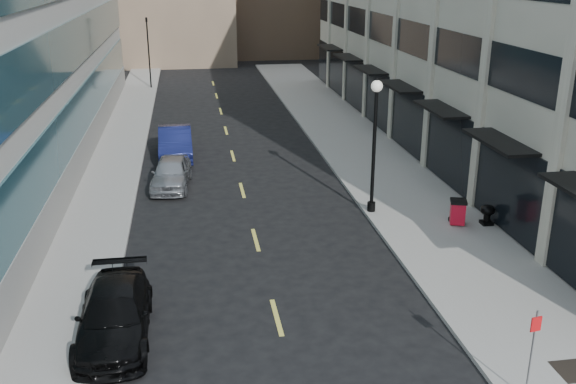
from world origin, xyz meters
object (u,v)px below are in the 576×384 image
object	(u,v)px
car_silver_sedan	(171,173)
lamppost	(375,135)
car_blue_sedan	(175,143)
urn_planter	(487,213)
sign_post	(533,343)
car_black_pickup	(114,315)
traffic_signal	(147,22)
trash_bin	(458,211)

from	to	relation	value
car_silver_sedan	lamppost	distance (m)	10.40
car_blue_sedan	urn_planter	distance (m)	17.80
car_blue_sedan	sign_post	world-z (taller)	sign_post
sign_post	car_silver_sedan	bearing A→B (deg)	107.38
car_black_pickup	sign_post	distance (m)	11.39
car_silver_sedan	traffic_signal	bearing A→B (deg)	100.07
lamppost	sign_post	world-z (taller)	lamppost
car_silver_sedan	car_blue_sedan	world-z (taller)	car_blue_sedan
car_blue_sedan	urn_planter	world-z (taller)	car_blue_sedan
car_black_pickup	urn_planter	size ratio (longest dim) A/B	5.96
traffic_signal	car_black_pickup	size ratio (longest dim) A/B	1.39
car_black_pickup	urn_planter	distance (m)	15.65
car_silver_sedan	sign_post	world-z (taller)	sign_post
car_silver_sedan	trash_bin	world-z (taller)	car_silver_sedan
car_blue_sedan	sign_post	xyz separation A→B (m)	(8.75, -23.15, 0.86)
car_silver_sedan	car_black_pickup	bearing A→B (deg)	-90.61
car_silver_sedan	trash_bin	xyz separation A→B (m)	(11.75, -7.02, -0.02)
car_silver_sedan	lamppost	xyz separation A→B (m)	(8.66, -5.00, 2.84)
car_silver_sedan	trash_bin	distance (m)	13.69
car_blue_sedan	lamppost	size ratio (longest dim) A/B	0.89
car_black_pickup	sign_post	xyz separation A→B (m)	(10.35, -4.64, 0.99)
traffic_signal	urn_planter	world-z (taller)	traffic_signal
car_black_pickup	sign_post	world-z (taller)	sign_post
car_blue_sedan	sign_post	distance (m)	24.76
car_blue_sedan	lamppost	xyz separation A→B (m)	(8.50, -10.14, 2.72)
traffic_signal	car_silver_sedan	world-z (taller)	traffic_signal
traffic_signal	trash_bin	bearing A→B (deg)	-67.79
car_black_pickup	car_silver_sedan	size ratio (longest dim) A/B	1.15
traffic_signal	sign_post	bearing A→B (deg)	-76.20
trash_bin	sign_post	distance (m)	11.40
car_black_pickup	lamppost	xyz separation A→B (m)	(10.10, 8.36, 2.85)
traffic_signal	lamppost	world-z (taller)	traffic_signal
sign_post	urn_planter	world-z (taller)	sign_post
car_blue_sedan	car_silver_sedan	bearing A→B (deg)	-92.93
car_blue_sedan	urn_planter	size ratio (longest dim) A/B	6.19
urn_planter	trash_bin	bearing A→B (deg)	170.02
lamppost	urn_planter	xyz separation A→B (m)	(4.30, -2.23, -2.92)
car_silver_sedan	trash_bin	size ratio (longest dim) A/B	4.12
trash_bin	sign_post	xyz separation A→B (m)	(-2.84, -10.99, 1.00)
car_silver_sedan	car_blue_sedan	bearing A→B (deg)	93.75
car_blue_sedan	trash_bin	world-z (taller)	car_blue_sedan
lamppost	sign_post	xyz separation A→B (m)	(0.25, -13.01, -1.86)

